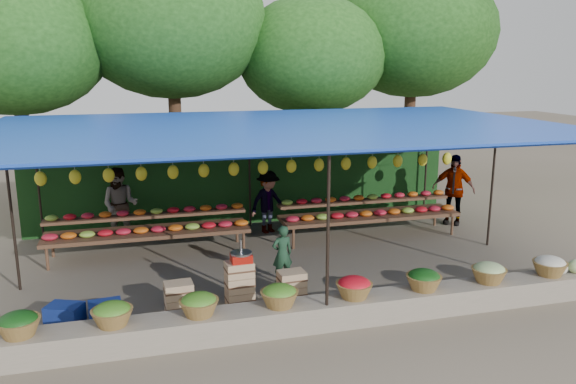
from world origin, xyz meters
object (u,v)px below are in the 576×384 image
object	(u,v)px
vendor_seated	(282,254)
blue_crate_back	(65,314)
crate_counter	(238,288)
blue_crate_front	(105,311)
weighing_scale	(241,256)

from	to	relation	value
vendor_seated	blue_crate_back	size ratio (longest dim) A/B	2.09
vendor_seated	blue_crate_back	bearing A→B (deg)	3.97
crate_counter	blue_crate_front	size ratio (longest dim) A/B	4.74
weighing_scale	vendor_seated	size ratio (longest dim) A/B	0.35
crate_counter	vendor_seated	distance (m)	1.29
weighing_scale	blue_crate_front	size ratio (longest dim) A/B	0.76
crate_counter	blue_crate_back	distance (m)	2.73
vendor_seated	blue_crate_front	distance (m)	3.22
crate_counter	weighing_scale	size ratio (longest dim) A/B	6.22
blue_crate_front	blue_crate_back	size ratio (longest dim) A/B	0.96
vendor_seated	blue_crate_back	xyz separation A→B (m)	(-3.70, -0.76, -0.39)
weighing_scale	crate_counter	bearing A→B (deg)	180.00
crate_counter	vendor_seated	bearing A→B (deg)	39.71
weighing_scale	blue_crate_front	bearing A→B (deg)	179.36
weighing_scale	blue_crate_back	size ratio (longest dim) A/B	0.73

